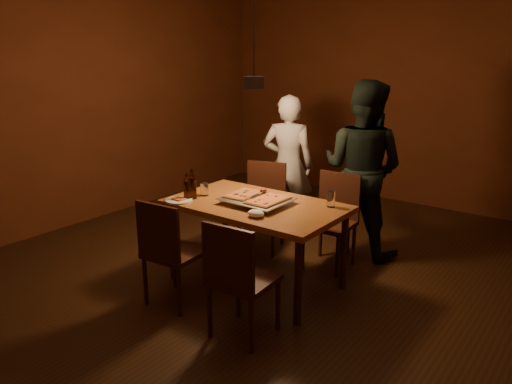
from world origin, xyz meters
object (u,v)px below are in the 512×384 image
Objects in this scene: beer_bottle_a at (187,187)px; pendant_lamp at (254,81)px; chair_far_right at (334,211)px; pizza_tray at (257,201)px; chair_far_left at (264,197)px; dining_table at (256,211)px; diner_white at (288,165)px; beer_bottle_b at (192,184)px; diner_dark at (362,169)px; chair_near_left at (168,244)px; plate_slice at (179,200)px; chair_near_right at (237,271)px.

beer_bottle_a is 1.08m from pendant_lamp.
chair_far_right reaches higher than pizza_tray.
pizza_tray is (0.48, -0.76, 0.24)m from chair_far_left.
diner_white is at bearing 111.98° from dining_table.
beer_bottle_b is at bearing -161.82° from pizza_tray.
pizza_tray is (0.01, -0.01, 0.10)m from dining_table.
diner_dark is at bearing 68.71° from pizza_tray.
dining_table is 0.86× the size of diner_dark.
chair_near_left is 0.51m from plate_slice.
plate_slice is (-1.00, 0.44, 0.22)m from chair_near_right.
chair_far_left is 1.04m from beer_bottle_b.
beer_bottle_b is (0.01, 0.05, 0.01)m from beer_bottle_a.
plate_slice is (-0.58, -0.35, -0.01)m from pizza_tray.
beer_bottle_a is 1.78m from diner_dark.
chair_near_left is 0.66m from beer_bottle_b.
pizza_tray is 0.63m from beer_bottle_a.
chair_far_right is 0.28× the size of diner_dark.
dining_table is 2.82× the size of chair_far_left.
diner_dark is (0.39, 1.23, 0.10)m from pizza_tray.
diner_dark is (-0.03, 2.02, 0.34)m from chair_near_right.
beer_bottle_a is at bearing -152.69° from dining_table.
dining_table is 0.10m from pizza_tray.
plate_slice is at bearing -105.68° from beer_bottle_b.
chair_far_right is (0.34, 0.78, -0.14)m from dining_table.
pendant_lamp reaches higher than chair_far_right.
plate_slice is at bearing 66.20° from chair_far_left.
pendant_lamp reaches higher than chair_near_right.
dining_table is 5.62× the size of beer_bottle_b.
chair_near_left is at bearing -56.76° from plate_slice.
chair_near_right is 2.05m from diner_dark.
diner_white is (-0.95, 2.09, 0.24)m from chair_near_right.
chair_near_right is (0.09, -1.58, 0.00)m from chair_far_right.
chair_far_right is at bearing 61.69° from chair_near_left.
diner_white reaches higher than chair_far_left.
chair_near_right is 1.15m from beer_bottle_a.
chair_far_left is 2.24× the size of beer_bottle_a.
beer_bottle_b is at bearing -156.99° from dining_table.
pendant_lamp is (0.35, 0.44, 0.88)m from beer_bottle_b.
beer_bottle_b is 0.24× the size of pendant_lamp.
diner_dark is at bearing 57.81° from beer_bottle_a.
chair_near_right is 0.88× the size of pizza_tray.
diner_dark reaches higher than beer_bottle_b.
chair_far_left and chair_near_left have the same top height.
pizza_tray is 0.35× the size of diner_white.
pizza_tray is 1.30m from diner_dark.
chair_near_right is at bearing -65.77° from pizza_tray.
beer_bottle_b reaches higher than dining_table.
beer_bottle_b reaches higher than beer_bottle_a.
chair_near_left is 2.09× the size of plate_slice.
pizza_tray is at bearing 26.12° from beer_bottle_a.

